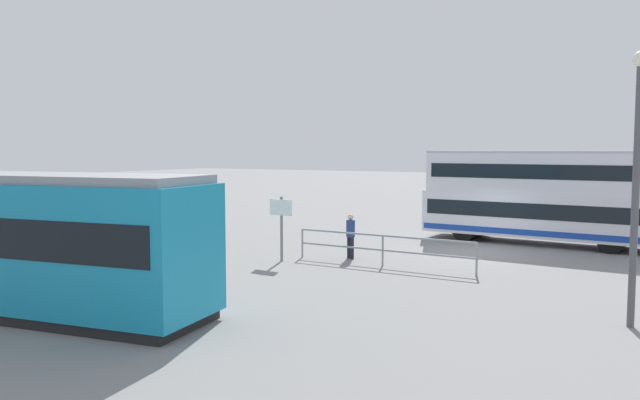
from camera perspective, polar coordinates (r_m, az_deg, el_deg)
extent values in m
plane|color=gray|center=(25.48, 13.90, -4.54)|extent=(160.00, 160.00, 0.00)
cube|color=silver|center=(28.05, 19.70, -1.24)|extent=(10.23, 3.22, 1.83)
cube|color=silver|center=(27.93, 19.80, 2.32)|extent=(9.92, 3.10, 1.66)
cube|color=black|center=(28.03, 19.72, -0.79)|extent=(9.73, 3.21, 0.64)
cube|color=black|center=(27.93, 19.81, 2.49)|extent=(9.42, 3.09, 0.60)
cube|color=#193FA5|center=(28.12, 19.67, -2.59)|extent=(10.03, 3.24, 0.24)
cube|color=#B2B2B7|center=(27.91, 19.85, 4.12)|extent=(9.92, 3.10, 0.10)
cylinder|color=black|center=(29.03, 13.67, -2.43)|extent=(1.18, 2.47, 1.00)
cylinder|color=black|center=(27.61, 25.25, -3.10)|extent=(1.18, 2.47, 1.00)
cylinder|color=black|center=(23.14, 2.65, -4.32)|extent=(0.14, 0.14, 0.81)
cylinder|color=black|center=(22.95, 2.93, -4.39)|extent=(0.14, 0.14, 0.81)
cylinder|color=navy|center=(22.94, 2.79, -2.59)|extent=(0.44, 0.44, 0.62)
sphere|color=beige|center=(22.89, 2.80, -1.54)|extent=(0.22, 0.22, 0.22)
cube|color=gray|center=(21.60, 5.72, -3.24)|extent=(6.55, 0.29, 0.06)
cube|color=gray|center=(21.67, 5.71, -4.55)|extent=(6.55, 0.29, 0.06)
cylinder|color=gray|center=(20.50, 14.04, -5.26)|extent=(0.07, 0.07, 1.05)
cylinder|color=gray|center=(21.68, 5.71, -4.61)|extent=(0.07, 0.07, 1.05)
cylinder|color=gray|center=(23.26, -1.61, -3.96)|extent=(0.07, 0.07, 1.05)
cylinder|color=slate|center=(22.42, -3.51, -2.65)|extent=(0.10, 0.10, 2.32)
cube|color=white|center=(22.30, -3.58, -0.67)|extent=(0.94, 0.12, 0.56)
cylinder|color=#4C4C51|center=(15.58, 26.72, 0.11)|extent=(0.16, 0.16, 5.81)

